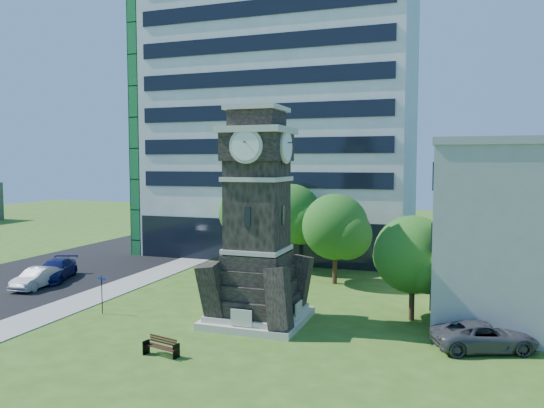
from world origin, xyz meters
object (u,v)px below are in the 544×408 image
at_px(car_street_north, 55,270).
at_px(street_sign, 102,290).
at_px(car_east_lot, 484,336).
at_px(park_bench, 162,346).
at_px(car_street_mid, 37,278).
at_px(clock_tower, 257,230).

distance_m(car_street_north, street_sign, 11.42).
bearing_deg(car_east_lot, street_sign, 70.85).
bearing_deg(park_bench, street_sign, 158.38).
height_order(car_east_lot, street_sign, street_sign).
bearing_deg(street_sign, car_street_north, 150.69).
height_order(park_bench, street_sign, street_sign).
bearing_deg(car_street_mid, clock_tower, -14.66).
bearing_deg(car_east_lot, park_bench, 90.51).
xyz_separation_m(car_east_lot, park_bench, (-14.44, -5.82, -0.22)).
height_order(clock_tower, car_street_north, clock_tower).
bearing_deg(street_sign, car_street_mid, 161.12).
distance_m(car_street_mid, car_east_lot, 30.38).
relative_size(clock_tower, car_street_north, 2.30).
xyz_separation_m(car_street_mid, street_sign, (8.70, -4.03, 0.71)).
bearing_deg(street_sign, park_bench, -29.05).
relative_size(car_street_north, car_east_lot, 1.07).
bearing_deg(street_sign, car_east_lot, 8.26).
distance_m(car_east_lot, street_sign, 21.54).
bearing_deg(car_street_mid, street_sign, -31.80).
bearing_deg(clock_tower, street_sign, -170.54).
bearing_deg(car_street_mid, car_street_north, 96.34).
height_order(car_street_north, park_bench, car_street_north).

